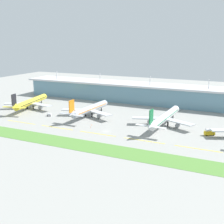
% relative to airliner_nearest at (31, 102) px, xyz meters
% --- Properties ---
extents(ground_plane, '(600.00, 600.00, 0.00)m').
position_rel_airliner_nearest_xyz_m(ground_plane, '(95.29, -32.63, -6.45)').
color(ground_plane, gray).
extents(terminal_building, '(288.00, 34.00, 28.39)m').
position_rel_airliner_nearest_xyz_m(terminal_building, '(95.29, 72.21, 3.45)').
color(terminal_building, '#6693A8').
rests_on(terminal_building, ground).
extents(airliner_nearest, '(47.85, 63.44, 18.90)m').
position_rel_airliner_nearest_xyz_m(airliner_nearest, '(0.00, 0.00, 0.00)').
color(airliner_nearest, yellow).
rests_on(airliner_nearest, ground).
extents(airliner_near_middle, '(48.76, 60.82, 18.90)m').
position_rel_airliner_nearest_xyz_m(airliner_near_middle, '(64.31, -1.42, -0.00)').
color(airliner_near_middle, '#ADB2BC').
rests_on(airliner_near_middle, ground).
extents(airliner_far_middle, '(48.76, 69.53, 18.90)m').
position_rel_airliner_nearest_xyz_m(airliner_far_middle, '(129.11, -1.14, 0.01)').
color(airliner_far_middle, silver).
rests_on(airliner_far_middle, ground).
extents(taxiway_stripe_west, '(28.00, 0.70, 0.04)m').
position_rel_airliner_nearest_xyz_m(taxiway_stripe_west, '(24.29, -40.27, -6.43)').
color(taxiway_stripe_west, yellow).
rests_on(taxiway_stripe_west, ground).
extents(taxiway_stripe_mid_west, '(28.00, 0.70, 0.04)m').
position_rel_airliner_nearest_xyz_m(taxiway_stripe_mid_west, '(58.29, -40.27, -6.43)').
color(taxiway_stripe_mid_west, yellow).
rests_on(taxiway_stripe_mid_west, ground).
extents(taxiway_stripe_centre, '(28.00, 0.70, 0.04)m').
position_rel_airliner_nearest_xyz_m(taxiway_stripe_centre, '(92.29, -40.27, -6.43)').
color(taxiway_stripe_centre, yellow).
rests_on(taxiway_stripe_centre, ground).
extents(taxiway_stripe_mid_east, '(28.00, 0.70, 0.04)m').
position_rel_airliner_nearest_xyz_m(taxiway_stripe_mid_east, '(126.29, -40.27, -6.43)').
color(taxiway_stripe_mid_east, yellow).
rests_on(taxiway_stripe_mid_east, ground).
extents(taxiway_stripe_east, '(28.00, 0.70, 0.04)m').
position_rel_airliner_nearest_xyz_m(taxiway_stripe_east, '(160.29, -40.27, -6.43)').
color(taxiway_stripe_east, yellow).
rests_on(taxiway_stripe_east, ground).
extents(grass_verge, '(300.00, 18.00, 0.10)m').
position_rel_airliner_nearest_xyz_m(grass_verge, '(95.29, -64.61, -6.40)').
color(grass_verge, '#518438').
rests_on(grass_verge, ground).
extents(fuel_truck, '(7.47, 6.07, 4.95)m').
position_rel_airliner_nearest_xyz_m(fuel_truck, '(163.11, -11.23, -4.19)').
color(fuel_truck, gold).
rests_on(fuel_truck, ground).
extents(baggage_cart, '(3.93, 2.73, 2.48)m').
position_rel_airliner_nearest_xyz_m(baggage_cart, '(32.45, -15.17, -5.19)').
color(baggage_cart, silver).
rests_on(baggage_cart, ground).
extents(safety_cone_left_wingtip, '(0.56, 0.56, 0.70)m').
position_rel_airliner_nearest_xyz_m(safety_cone_left_wingtip, '(78.63, -23.89, -6.10)').
color(safety_cone_left_wingtip, orange).
rests_on(safety_cone_left_wingtip, ground).
extents(safety_cone_nose_front, '(0.56, 0.56, 0.70)m').
position_rel_airliner_nearest_xyz_m(safety_cone_nose_front, '(80.57, -29.12, -6.10)').
color(safety_cone_nose_front, orange).
rests_on(safety_cone_nose_front, ground).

